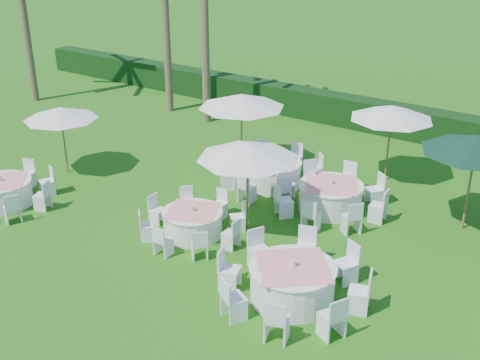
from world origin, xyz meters
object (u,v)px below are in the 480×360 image
object	(u,v)px
banquet_table_a	(2,192)
umbrella_a	(61,113)
umbrella_green	(476,144)
banquet_table_b	(193,222)
umbrella_d	(392,112)
umbrella_b	(248,150)
banquet_table_e	(272,173)
banquet_table_f	(330,196)
umbrella_c	(242,101)
banquet_table_c	(292,282)

from	to	relation	value
banquet_table_a	umbrella_a	world-z (taller)	umbrella_a
banquet_table_a	umbrella_green	world-z (taller)	umbrella_green
banquet_table_b	umbrella_d	xyz separation A→B (m)	(2.90, 6.52, 1.95)
umbrella_a	umbrella_green	bearing A→B (deg)	16.29
banquet_table_b	umbrella_b	world-z (taller)	umbrella_b
banquet_table_b	umbrella_green	world-z (taller)	umbrella_green
umbrella_a	banquet_table_a	bearing A→B (deg)	-82.78
banquet_table_e	umbrella_d	distance (m)	4.25
banquet_table_f	umbrella_a	size ratio (longest dim) A/B	1.39
umbrella_b	umbrella_c	world-z (taller)	umbrella_c
banquet_table_b	umbrella_a	xyz separation A→B (m)	(-6.26, 0.99, 1.71)
banquet_table_b	banquet_table_c	xyz separation A→B (m)	(3.74, -1.06, 0.07)
banquet_table_f	umbrella_b	distance (m)	3.35
banquet_table_a	umbrella_a	distance (m)	3.26
banquet_table_f	umbrella_b	size ratio (longest dim) A/B	1.22
banquet_table_a	banquet_table_f	size ratio (longest dim) A/B	0.90
umbrella_c	umbrella_green	size ratio (longest dim) A/B	1.01
banquet_table_e	umbrella_b	size ratio (longest dim) A/B	1.21
banquet_table_c	umbrella_green	bearing A→B (deg)	68.28
banquet_table_f	umbrella_green	world-z (taller)	umbrella_green
umbrella_a	umbrella_green	xyz separation A→B (m)	(12.24, 3.58, 0.43)
banquet_table_f	umbrella_c	size ratio (longest dim) A/B	1.15
banquet_table_a	umbrella_b	world-z (taller)	umbrella_b
banquet_table_b	banquet_table_e	distance (m)	4.02
banquet_table_e	umbrella_d	size ratio (longest dim) A/B	1.24
umbrella_a	umbrella_d	size ratio (longest dim) A/B	0.91
banquet_table_a	umbrella_b	xyz separation A→B (m)	(6.95, 2.88, 1.95)
banquet_table_b	banquet_table_f	xyz separation A→B (m)	(2.40, 3.50, 0.06)
umbrella_a	banquet_table_f	bearing A→B (deg)	16.14
banquet_table_a	umbrella_c	world-z (taller)	umbrella_c
umbrella_green	banquet_table_c	bearing A→B (deg)	-111.72
banquet_table_f	umbrella_b	bearing A→B (deg)	-119.51
banquet_table_c	umbrella_green	world-z (taller)	umbrella_green
banquet_table_b	banquet_table_c	size ratio (longest dim) A/B	0.84
banquet_table_a	banquet_table_e	xyz separation A→B (m)	(5.94, 5.79, 0.03)
banquet_table_c	umbrella_c	bearing A→B (deg)	132.81
banquet_table_a	banquet_table_b	bearing A→B (deg)	16.70
banquet_table_a	umbrella_d	world-z (taller)	umbrella_d
umbrella_c	umbrella_green	xyz separation A→B (m)	(7.64, -0.19, 0.16)
umbrella_b	banquet_table_a	bearing A→B (deg)	-157.49
banquet_table_c	banquet_table_f	world-z (taller)	banquet_table_c
umbrella_d	banquet_table_a	bearing A→B (deg)	-136.71
banquet_table_a	banquet_table_f	bearing A→B (deg)	32.40
banquet_table_b	umbrella_green	size ratio (longest dim) A/B	1.00
banquet_table_c	banquet_table_f	bearing A→B (deg)	106.42
banquet_table_f	umbrella_green	xyz separation A→B (m)	(3.59, 1.07, 2.08)
banquet_table_a	banquet_table_c	bearing A→B (deg)	4.20
banquet_table_f	umbrella_a	distance (m)	9.16
banquet_table_f	umbrella_c	distance (m)	4.66
umbrella_d	banquet_table_f	bearing A→B (deg)	-99.41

